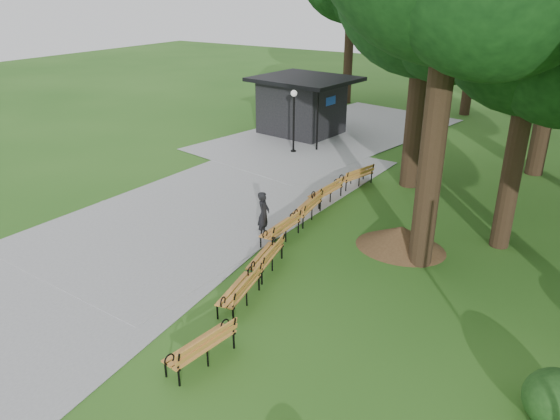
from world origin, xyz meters
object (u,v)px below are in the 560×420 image
Objects in this scene: bench_2 at (265,256)px; bench_3 at (280,228)px; kiosk at (301,105)px; lamp_post at (294,108)px; bench_5 at (326,191)px; dirt_mound at (401,237)px; bench_0 at (200,346)px; bench_4 at (306,208)px; lawn_tree_1 at (540,16)px; bench_1 at (239,290)px; bench_6 at (355,176)px; person at (264,214)px.

bench_2 is 1.00× the size of bench_3.
kiosk reaches higher than bench_3.
lamp_post reaches higher than bench_5.
dirt_mound is at bearing -40.17° from lamp_post.
bench_0 reaches higher than dirt_mound.
dirt_mound is at bearing 77.38° from bench_4.
lamp_post is 11.19m from dirt_mound.
lamp_post is at bearing -151.51° from bench_3.
bench_5 is at bearing 177.87° from lawn_tree_1.
bench_1 is 5.93m from bench_4.
bench_6 is at bearing -163.62° from bench_0.
kiosk is 2.70× the size of bench_1.
bench_1 and bench_2 have the same top height.
bench_5 is (6.12, -8.39, -1.17)m from kiosk.
bench_1 is at bearing -113.76° from dirt_mound.
bench_0 is 8.37m from bench_4.
lawn_tree_1 is at bearing -25.22° from lamp_post.
kiosk is 20.16m from bench_0.
lawn_tree_1 is at bearing 91.00° from bench_5.
bench_4 is at bearing 179.95° from bench_2.
bench_1 is (1.80, -3.77, -0.35)m from person.
bench_2 is at bearing 21.03° from bench_6.
bench_3 and bench_4 have the same top height.
kiosk reaches higher than lamp_post.
person is at bearing -150.80° from bench_0.
lawn_tree_1 is at bearing 122.18° from bench_2.
bench_2 is (-1.16, 4.25, 0.00)m from bench_0.
lamp_post is 0.32× the size of lawn_tree_1.
kiosk is 0.52× the size of lawn_tree_1.
kiosk is 2.70× the size of bench_4.
person reaches higher than bench_6.
person is 0.84× the size of bench_6.
bench_2 is 1.00× the size of bench_4.
lamp_post is (1.59, -3.42, 0.65)m from kiosk.
lamp_post reaches higher than dirt_mound.
lamp_post reaches higher than bench_1.
bench_5 is at bearing -175.19° from bench_3.
bench_1 is 1.00× the size of bench_3.
bench_2 is 5.78m from bench_5.
bench_0 is 0.19× the size of lawn_tree_1.
bench_0 and bench_4 have the same top height.
bench_1 is 11.08m from lawn_tree_1.
kiosk is at bearing 145.71° from lawn_tree_1.
bench_3 is 9.72m from lawn_tree_1.
bench_0 is at bearing -102.27° from dirt_mound.
kiosk is 8.88m from bench_6.
bench_4 is 1.00× the size of bench_5.
kiosk is 2.09× the size of dirt_mound.
lamp_post reaches higher than bench_3.
bench_6 is (-3.71, 4.39, 0.06)m from dirt_mound.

